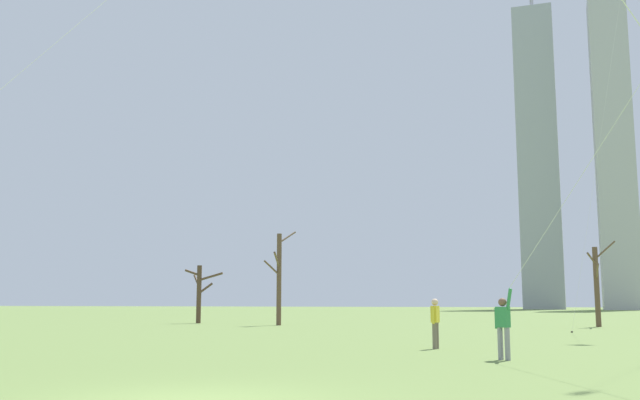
% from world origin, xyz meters
% --- Properties ---
extents(kite_flyer_far_back_yellow, '(11.56, 11.02, 17.28)m').
position_xyz_m(kite_flyer_far_back_yellow, '(5.61, 7.97, 3.43)').
color(kite_flyer_far_back_yellow, gray).
rests_on(kite_flyer_far_back_yellow, ground).
extents(bystander_far_off_by_trees, '(0.24, 0.51, 1.62)m').
position_xyz_m(bystander_far_off_by_trees, '(1.36, 13.50, 0.90)').
color(bystander_far_off_by_trees, '#726656').
rests_on(bystander_far_off_by_trees, ground).
extents(bare_tree_right_of_center, '(1.74, 2.07, 5.24)m').
position_xyz_m(bare_tree_right_of_center, '(7.11, 37.18, 2.61)').
color(bare_tree_right_of_center, brown).
rests_on(bare_tree_right_of_center, ground).
extents(bare_tree_left_of_center, '(1.42, 2.92, 6.23)m').
position_xyz_m(bare_tree_left_of_center, '(-12.45, 33.39, 3.16)').
color(bare_tree_left_of_center, brown).
rests_on(bare_tree_left_of_center, ground).
extents(bare_tree_rightmost, '(2.78, 1.04, 4.11)m').
position_xyz_m(bare_tree_rightmost, '(-19.55, 35.71, 2.30)').
color(bare_tree_rightmost, '#4C3828').
rests_on(bare_tree_rightmost, ground).
extents(skyline_wide_slab, '(8.11, 9.62, 73.16)m').
position_xyz_m(skyline_wide_slab, '(0.39, 143.47, 31.66)').
color(skyline_wide_slab, '#9EA3AD').
rests_on(skyline_wide_slab, ground).
extents(skyline_slender_spire, '(6.87, 9.17, 66.50)m').
position_xyz_m(skyline_slender_spire, '(14.66, 135.87, 30.60)').
color(skyline_slender_spire, '#B2B2B7').
rests_on(skyline_slender_spire, ground).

